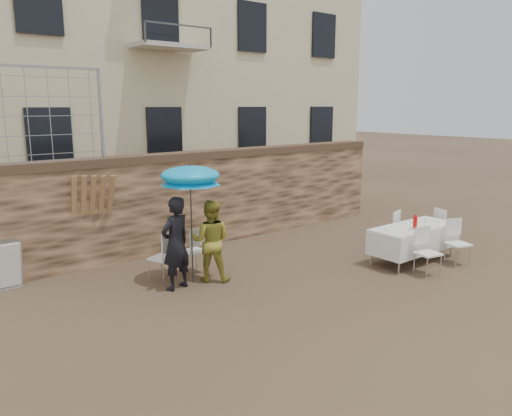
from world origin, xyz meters
TOP-DOWN VIEW (x-y plane):
  - ground at (0.00, 0.00)m, footprint 80.00×80.00m
  - stone_wall at (0.00, 5.00)m, footprint 13.00×0.50m
  - chain_link_fence at (-3.00, 5.00)m, footprint 3.20×0.06m
  - man_suit at (-1.07, 2.68)m, footprint 0.71×0.55m
  - woman_dress at (-0.32, 2.68)m, footprint 0.96×0.95m
  - umbrella at (-0.67, 2.78)m, footprint 1.13×1.13m
  - couple_chair_left at (-1.07, 3.23)m, footprint 0.63×0.63m
  - couple_chair_right at (-0.37, 3.23)m, footprint 0.50×0.50m
  - banquet_table at (3.76, 1.00)m, footprint 2.10×0.85m
  - soda_bottle at (3.56, 0.85)m, footprint 0.09×0.09m
  - table_chair_front_left at (3.16, 0.25)m, footprint 0.57×0.57m
  - table_chair_front_right at (4.26, 0.25)m, footprint 0.61×0.61m
  - table_chair_back at (3.96, 1.80)m, footprint 0.59×0.59m
  - table_chair_side at (5.16, 1.10)m, footprint 0.60×0.60m
  - chair_stack_right at (-3.47, 4.74)m, footprint 0.46×0.40m
  - wood_planks at (-1.87, 4.81)m, footprint 0.70×0.20m

SIDE VIEW (x-z plane):
  - ground at x=0.00m, z-range 0.00..0.00m
  - chair_stack_right at x=-3.47m, z-range 0.00..0.92m
  - couple_chair_left at x=-1.07m, z-range 0.00..0.96m
  - couple_chair_right at x=-0.37m, z-range 0.00..0.96m
  - table_chair_front_left at x=3.16m, z-range 0.00..0.96m
  - table_chair_front_right at x=4.26m, z-range 0.00..0.96m
  - table_chair_back at x=3.96m, z-range 0.00..0.96m
  - table_chair_side at x=5.16m, z-range 0.00..0.96m
  - banquet_table at x=3.76m, z-range 0.34..1.12m
  - woman_dress at x=-0.32m, z-range 0.00..1.56m
  - man_suit at x=-1.07m, z-range 0.00..1.71m
  - soda_bottle at x=3.56m, z-range 0.77..1.04m
  - wood_planks at x=-1.87m, z-range 0.00..2.00m
  - stone_wall at x=0.00m, z-range 0.00..2.20m
  - umbrella at x=-0.67m, z-range 0.93..3.03m
  - chain_link_fence at x=-3.00m, z-range 2.20..4.00m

